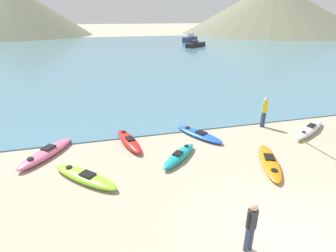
{
  "coord_description": "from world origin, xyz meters",
  "views": [
    {
      "loc": [
        -4.8,
        -4.47,
        5.98
      ],
      "look_at": [
        -1.54,
        8.0,
        0.5
      ],
      "focal_mm": 28.0,
      "sensor_mm": 36.0,
      "label": 1
    }
  ],
  "objects_px": {
    "kayak_on_sand_5": "(129,141)",
    "kayak_on_sand_6": "(199,134)",
    "kayak_on_sand_0": "(179,156)",
    "person_near_waterline": "(264,111)",
    "moored_boat_0": "(196,44)",
    "moored_boat_1": "(190,39)",
    "person_near_foreground": "(251,224)",
    "kayak_on_sand_1": "(310,130)",
    "kayak_on_sand_2": "(85,177)",
    "loose_paddle": "(320,151)",
    "kayak_on_sand_4": "(269,162)",
    "kayak_on_sand_3": "(47,153)"
  },
  "relations": [
    {
      "from": "kayak_on_sand_3",
      "to": "person_near_waterline",
      "type": "xyz_separation_m",
      "value": [
        11.54,
        0.55,
        0.81
      ]
    },
    {
      "from": "moored_boat_0",
      "to": "moored_boat_1",
      "type": "bearing_deg",
      "value": 77.08
    },
    {
      "from": "kayak_on_sand_0",
      "to": "loose_paddle",
      "type": "height_order",
      "value": "kayak_on_sand_0"
    },
    {
      "from": "kayak_on_sand_5",
      "to": "kayak_on_sand_6",
      "type": "bearing_deg",
      "value": -0.72
    },
    {
      "from": "kayak_on_sand_2",
      "to": "kayak_on_sand_6",
      "type": "relative_size",
      "value": 0.93
    },
    {
      "from": "loose_paddle",
      "to": "kayak_on_sand_4",
      "type": "bearing_deg",
      "value": -171.84
    },
    {
      "from": "person_near_waterline",
      "to": "moored_boat_0",
      "type": "xyz_separation_m",
      "value": [
        10.36,
        39.28,
        -0.47
      ]
    },
    {
      "from": "kayak_on_sand_0",
      "to": "kayak_on_sand_1",
      "type": "xyz_separation_m",
      "value": [
        7.77,
        0.93,
        0.01
      ]
    },
    {
      "from": "kayak_on_sand_0",
      "to": "kayak_on_sand_5",
      "type": "xyz_separation_m",
      "value": [
        -2.0,
        2.06,
        0.01
      ]
    },
    {
      "from": "kayak_on_sand_3",
      "to": "kayak_on_sand_5",
      "type": "height_order",
      "value": "kayak_on_sand_5"
    },
    {
      "from": "kayak_on_sand_2",
      "to": "moored_boat_1",
      "type": "relative_size",
      "value": 0.61
    },
    {
      "from": "moored_boat_1",
      "to": "loose_paddle",
      "type": "xyz_separation_m",
      "value": [
        -11.66,
        -52.59,
        -0.73
      ]
    },
    {
      "from": "kayak_on_sand_1",
      "to": "kayak_on_sand_2",
      "type": "distance_m",
      "value": 11.91
    },
    {
      "from": "person_near_waterline",
      "to": "moored_boat_0",
      "type": "relative_size",
      "value": 0.33
    },
    {
      "from": "kayak_on_sand_2",
      "to": "kayak_on_sand_1",
      "type": "bearing_deg",
      "value": 7.51
    },
    {
      "from": "kayak_on_sand_1",
      "to": "kayak_on_sand_6",
      "type": "xyz_separation_m",
      "value": [
        -6.06,
        1.08,
        -0.05
      ]
    },
    {
      "from": "kayak_on_sand_1",
      "to": "kayak_on_sand_3",
      "type": "bearing_deg",
      "value": 176.39
    },
    {
      "from": "moored_boat_1",
      "to": "person_near_waterline",
      "type": "bearing_deg",
      "value": -104.4
    },
    {
      "from": "kayak_on_sand_1",
      "to": "kayak_on_sand_2",
      "type": "height_order",
      "value": "kayak_on_sand_1"
    },
    {
      "from": "person_near_foreground",
      "to": "loose_paddle",
      "type": "relative_size",
      "value": 0.57
    },
    {
      "from": "kayak_on_sand_5",
      "to": "person_near_foreground",
      "type": "bearing_deg",
      "value": -71.79
    },
    {
      "from": "kayak_on_sand_4",
      "to": "kayak_on_sand_6",
      "type": "relative_size",
      "value": 1.07
    },
    {
      "from": "person_near_waterline",
      "to": "moored_boat_0",
      "type": "distance_m",
      "value": 40.62
    },
    {
      "from": "moored_boat_0",
      "to": "kayak_on_sand_6",
      "type": "bearing_deg",
      "value": -109.96
    },
    {
      "from": "person_near_waterline",
      "to": "moored_boat_1",
      "type": "distance_m",
      "value": 50.85
    },
    {
      "from": "kayak_on_sand_0",
      "to": "kayak_on_sand_3",
      "type": "height_order",
      "value": "kayak_on_sand_3"
    },
    {
      "from": "kayak_on_sand_6",
      "to": "person_near_foreground",
      "type": "xyz_separation_m",
      "value": [
        -1.33,
        -7.21,
        0.78
      ]
    },
    {
      "from": "kayak_on_sand_6",
      "to": "person_near_foreground",
      "type": "relative_size",
      "value": 1.88
    },
    {
      "from": "kayak_on_sand_4",
      "to": "moored_boat_1",
      "type": "relative_size",
      "value": 0.7
    },
    {
      "from": "kayak_on_sand_1",
      "to": "moored_boat_1",
      "type": "relative_size",
      "value": 0.74
    },
    {
      "from": "kayak_on_sand_3",
      "to": "moored_boat_1",
      "type": "height_order",
      "value": "moored_boat_1"
    },
    {
      "from": "kayak_on_sand_0",
      "to": "kayak_on_sand_4",
      "type": "relative_size",
      "value": 0.71
    },
    {
      "from": "kayak_on_sand_3",
      "to": "person_near_waterline",
      "type": "relative_size",
      "value": 1.78
    },
    {
      "from": "moored_boat_1",
      "to": "kayak_on_sand_6",
      "type": "bearing_deg",
      "value": -108.59
    },
    {
      "from": "kayak_on_sand_5",
      "to": "person_near_waterline",
      "type": "height_order",
      "value": "person_near_waterline"
    },
    {
      "from": "kayak_on_sand_1",
      "to": "kayak_on_sand_2",
      "type": "bearing_deg",
      "value": -172.49
    },
    {
      "from": "kayak_on_sand_1",
      "to": "kayak_on_sand_5",
      "type": "height_order",
      "value": "kayak_on_sand_1"
    },
    {
      "from": "kayak_on_sand_3",
      "to": "person_near_foreground",
      "type": "bearing_deg",
      "value": -48.5
    },
    {
      "from": "kayak_on_sand_0",
      "to": "kayak_on_sand_2",
      "type": "distance_m",
      "value": 4.08
    },
    {
      "from": "kayak_on_sand_1",
      "to": "loose_paddle",
      "type": "distance_m",
      "value": 2.21
    },
    {
      "from": "kayak_on_sand_0",
      "to": "loose_paddle",
      "type": "bearing_deg",
      "value": -8.51
    },
    {
      "from": "kayak_on_sand_0",
      "to": "kayak_on_sand_4",
      "type": "bearing_deg",
      "value": -21.73
    },
    {
      "from": "person_near_waterline",
      "to": "loose_paddle",
      "type": "relative_size",
      "value": 0.62
    },
    {
      "from": "kayak_on_sand_2",
      "to": "kayak_on_sand_3",
      "type": "distance_m",
      "value": 2.98
    },
    {
      "from": "kayak_on_sand_0",
      "to": "loose_paddle",
      "type": "relative_size",
      "value": 0.81
    },
    {
      "from": "loose_paddle",
      "to": "kayak_on_sand_3",
      "type": "bearing_deg",
      "value": 167.42
    },
    {
      "from": "person_near_foreground",
      "to": "person_near_waterline",
      "type": "bearing_deg",
      "value": 54.61
    },
    {
      "from": "kayak_on_sand_1",
      "to": "kayak_on_sand_5",
      "type": "bearing_deg",
      "value": 173.4
    },
    {
      "from": "kayak_on_sand_1",
      "to": "person_near_foreground",
      "type": "relative_size",
      "value": 2.11
    },
    {
      "from": "kayak_on_sand_1",
      "to": "kayak_on_sand_2",
      "type": "xyz_separation_m",
      "value": [
        -11.81,
        -1.56,
        -0.03
      ]
    }
  ]
}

